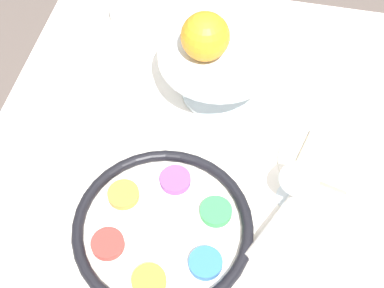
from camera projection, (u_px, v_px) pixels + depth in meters
dining_table at (200, 285)px, 1.25m from camera, size 1.15×0.87×0.76m
seder_plate at (163, 228)px, 0.90m from camera, size 0.31×0.31×0.03m
wine_glass at (302, 170)px, 0.87m from camera, size 0.07×0.07×0.13m
fruit_stand at (218, 56)px, 1.00m from camera, size 0.23×0.23×0.13m
orange_fruit at (205, 36)px, 0.93m from camera, size 0.09×0.09×0.09m
bread_plate at (327, 163)px, 0.98m from camera, size 0.18×0.18×0.02m
napkin_roll at (281, 226)px, 0.89m from camera, size 0.17×0.11×0.04m
cup_mid at (127, 11)px, 1.17m from camera, size 0.07×0.07×0.07m
fork_left at (29, 187)px, 0.96m from camera, size 0.04×0.19×0.01m
fork_right at (36, 173)px, 0.97m from camera, size 0.02×0.19×0.01m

